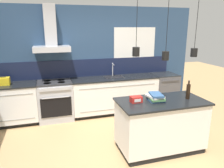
{
  "coord_description": "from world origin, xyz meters",
  "views": [
    {
      "loc": [
        -0.95,
        -3.29,
        2.13
      ],
      "look_at": [
        0.22,
        0.6,
        1.05
      ],
      "focal_mm": 35.0,
      "sensor_mm": 36.0,
      "label": 1
    }
  ],
  "objects_px": {
    "oven_range": "(56,100)",
    "red_supply_box": "(136,99)",
    "book_stack": "(156,97)",
    "dishwasher": "(163,90)",
    "bottle_on_island": "(188,91)",
    "yellow_toolbox": "(1,81)"
  },
  "relations": [
    {
      "from": "dishwasher",
      "to": "red_supply_box",
      "type": "height_order",
      "value": "red_supply_box"
    },
    {
      "from": "red_supply_box",
      "to": "oven_range",
      "type": "bearing_deg",
      "value": 124.34
    },
    {
      "from": "dishwasher",
      "to": "book_stack",
      "type": "relative_size",
      "value": 2.61
    },
    {
      "from": "oven_range",
      "to": "dishwasher",
      "type": "relative_size",
      "value": 1.0
    },
    {
      "from": "red_supply_box",
      "to": "yellow_toolbox",
      "type": "height_order",
      "value": "yellow_toolbox"
    },
    {
      "from": "oven_range",
      "to": "yellow_toolbox",
      "type": "height_order",
      "value": "yellow_toolbox"
    },
    {
      "from": "book_stack",
      "to": "red_supply_box",
      "type": "distance_m",
      "value": 0.34
    },
    {
      "from": "oven_range",
      "to": "book_stack",
      "type": "relative_size",
      "value": 2.61
    },
    {
      "from": "bottle_on_island",
      "to": "red_supply_box",
      "type": "bearing_deg",
      "value": 173.81
    },
    {
      "from": "red_supply_box",
      "to": "bottle_on_island",
      "type": "bearing_deg",
      "value": -6.19
    },
    {
      "from": "oven_range",
      "to": "red_supply_box",
      "type": "xyz_separation_m",
      "value": [
        1.24,
        -1.82,
        0.5
      ]
    },
    {
      "from": "yellow_toolbox",
      "to": "oven_range",
      "type": "bearing_deg",
      "value": -0.23
    },
    {
      "from": "oven_range",
      "to": "red_supply_box",
      "type": "height_order",
      "value": "red_supply_box"
    },
    {
      "from": "oven_range",
      "to": "book_stack",
      "type": "xyz_separation_m",
      "value": [
        1.58,
        -1.85,
        0.52
      ]
    },
    {
      "from": "yellow_toolbox",
      "to": "book_stack",
      "type": "bearing_deg",
      "value": -34.72
    },
    {
      "from": "bottle_on_island",
      "to": "red_supply_box",
      "type": "height_order",
      "value": "bottle_on_island"
    },
    {
      "from": "book_stack",
      "to": "red_supply_box",
      "type": "xyz_separation_m",
      "value": [
        -0.34,
        0.03,
        -0.01
      ]
    },
    {
      "from": "dishwasher",
      "to": "bottle_on_island",
      "type": "distance_m",
      "value": 2.12
    },
    {
      "from": "dishwasher",
      "to": "bottle_on_island",
      "type": "xyz_separation_m",
      "value": [
        -0.65,
        -1.92,
        0.59
      ]
    },
    {
      "from": "book_stack",
      "to": "red_supply_box",
      "type": "relative_size",
      "value": 1.87
    },
    {
      "from": "bottle_on_island",
      "to": "dishwasher",
      "type": "bearing_deg",
      "value": 71.26
    },
    {
      "from": "bottle_on_island",
      "to": "oven_range",
      "type": "bearing_deg",
      "value": 138.44
    }
  ]
}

